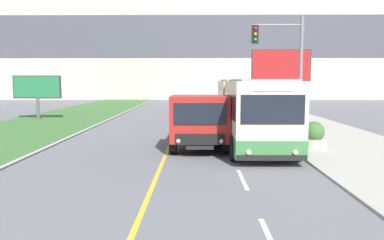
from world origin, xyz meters
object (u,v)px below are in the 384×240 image
Objects in this scene: planter_round_third at (275,120)px; planter_round_far at (265,115)px; dump_truck at (199,122)px; traffic_light_mast at (286,65)px; planter_round_second at (291,127)px; car_distant at (234,111)px; city_bus at (249,110)px; planter_round_near at (314,136)px; billboard_small at (37,88)px; billboard_large at (281,68)px.

planter_round_far is (-0.01, 3.63, 0.02)m from planter_round_third.
traffic_light_mast is (3.85, -0.01, 2.53)m from dump_truck.
planter_round_second is (1.19, 3.48, -3.21)m from traffic_light_mast.
city_bus is at bearing -91.71° from car_distant.
traffic_light_mast is 5.17× the size of planter_round_far.
planter_round_near is 1.08× the size of planter_round_third.
billboard_small is (-15.54, -0.01, 1.78)m from car_distant.
city_bus reaches higher than planter_round_third.
billboard_large reaches higher than planter_round_second.
dump_truck is at bearing 179.87° from traffic_light_mast.
planter_round_second is (-2.28, -13.09, -3.67)m from billboard_large.
car_distant reaches higher than planter_round_far.
car_distant is 1.14× the size of billboard_small.
planter_round_third is at bearing 81.42° from traffic_light_mast.
planter_round_near is at bearing -1.68° from dump_truck.
planter_round_near is (2.29, -12.70, -0.09)m from car_distant.
planter_round_second is 3.63m from planter_round_third.
planter_round_near is (-2.19, -16.72, -3.63)m from billboard_large.
planter_round_second is at bearing -27.05° from billboard_small.
dump_truck is 1.14× the size of traffic_light_mast.
billboard_small is 21.96m from planter_round_near.
dump_truck is (-2.53, -2.08, -0.37)m from city_bus.
planter_round_near is (2.60, -2.23, -1.00)m from city_bus.
planter_round_third is at bearing 91.61° from planter_round_near.
city_bus reaches higher than car_distant.
billboard_large reaches higher than planter_round_far.
planter_round_far reaches higher than planter_round_third.
billboard_small reaches higher than city_bus.
planter_round_far is at bearing 65.37° from dump_truck.
billboard_large is (4.48, 4.02, 3.54)m from car_distant.
dump_truck is at bearing -114.63° from planter_round_far.
traffic_light_mast reaches higher than city_bus.
city_bus is 10.51m from car_distant.
city_bus is 5.66m from planter_round_third.
billboard_small is 17.81m from planter_round_far.
planter_round_near is (17.83, -12.69, -1.87)m from billboard_small.
planter_round_far is at bearing -112.36° from billboard_large.
dump_truck is 5.60× the size of planter_round_near.
traffic_light_mast reaches higher than car_distant.
billboard_small is 3.13× the size of planter_round_near.
dump_truck is 12.88m from car_distant.
traffic_light_mast is (1.01, -12.56, 3.08)m from car_distant.
traffic_light_mast is at bearing -101.81° from billboard_large.
car_distant is at bearing -138.08° from billboard_large.
dump_truck reaches higher than planter_round_second.
car_distant is 5.83m from planter_round_third.
planter_round_third is at bearing 55.24° from dump_truck.
city_bus is 3.29m from traffic_light_mast.
planter_round_third is (4.93, 7.10, -0.67)m from dump_truck.
billboard_large is 20.50m from billboard_small.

